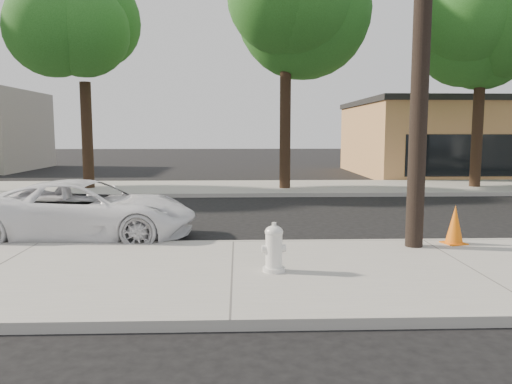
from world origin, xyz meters
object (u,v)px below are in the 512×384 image
fire_hydrant (274,249)px  traffic_cone (455,225)px  police_cruiser (87,210)px  utility_pole (423,10)px

fire_hydrant → traffic_cone: 4.26m
fire_hydrant → police_cruiser: bearing=138.1°
police_cruiser → fire_hydrant: 5.13m
utility_pole → traffic_cone: (0.90, 0.20, -4.17)m
fire_hydrant → traffic_cone: traffic_cone is taller
police_cruiser → utility_pole: bearing=-100.5°
utility_pole → traffic_cone: size_ratio=11.39×
police_cruiser → traffic_cone: police_cruiser is taller
police_cruiser → fire_hydrant: police_cruiser is taller
utility_pole → traffic_cone: utility_pole is taller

